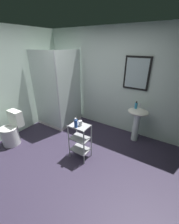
{
  "coord_description": "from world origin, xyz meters",
  "views": [
    {
      "loc": [
        1.51,
        -1.5,
        2.11
      ],
      "look_at": [
        0.04,
        0.82,
        0.81
      ],
      "focal_mm": 22.96,
      "sensor_mm": 36.0,
      "label": 1
    }
  ],
  "objects_px": {
    "rinse_cup": "(80,123)",
    "shower_stall": "(60,108)",
    "pedestal_sink": "(137,118)",
    "shampoo_bottle_blue": "(76,123)",
    "storage_cart": "(80,139)",
    "hand_soap_bottle": "(136,105)",
    "toilet": "(12,131)"
  },
  "relations": [
    {
      "from": "shower_stall",
      "to": "rinse_cup",
      "type": "distance_m",
      "value": 1.6
    },
    {
      "from": "pedestal_sink",
      "to": "toilet",
      "type": "bearing_deg",
      "value": -145.32
    },
    {
      "from": "storage_cart",
      "to": "shampoo_bottle_blue",
      "type": "xyz_separation_m",
      "value": [
        -0.02,
        -0.08,
        0.38
      ]
    },
    {
      "from": "shampoo_bottle_blue",
      "to": "rinse_cup",
      "type": "relative_size",
      "value": 1.79
    },
    {
      "from": "toilet",
      "to": "storage_cart",
      "type": "bearing_deg",
      "value": 16.12
    },
    {
      "from": "shower_stall",
      "to": "pedestal_sink",
      "type": "bearing_deg",
      "value": 9.18
    },
    {
      "from": "pedestal_sink",
      "to": "rinse_cup",
      "type": "distance_m",
      "value": 1.4
    },
    {
      "from": "rinse_cup",
      "to": "shower_stall",
      "type": "bearing_deg",
      "value": 148.0
    },
    {
      "from": "shower_stall",
      "to": "toilet",
      "type": "bearing_deg",
      "value": -102.1
    },
    {
      "from": "shower_stall",
      "to": "rinse_cup",
      "type": "xyz_separation_m",
      "value": [
        1.33,
        -0.83,
        0.33
      ]
    },
    {
      "from": "shampoo_bottle_blue",
      "to": "hand_soap_bottle",
      "type": "bearing_deg",
      "value": 60.66
    },
    {
      "from": "toilet",
      "to": "hand_soap_bottle",
      "type": "bearing_deg",
      "value": 35.76
    },
    {
      "from": "shampoo_bottle_blue",
      "to": "storage_cart",
      "type": "bearing_deg",
      "value": 75.79
    },
    {
      "from": "pedestal_sink",
      "to": "hand_soap_bottle",
      "type": "height_order",
      "value": "hand_soap_bottle"
    },
    {
      "from": "toilet",
      "to": "shampoo_bottle_blue",
      "type": "distance_m",
      "value": 1.7
    },
    {
      "from": "shower_stall",
      "to": "rinse_cup",
      "type": "relative_size",
      "value": 19.6
    },
    {
      "from": "shampoo_bottle_blue",
      "to": "pedestal_sink",
      "type": "bearing_deg",
      "value": 57.96
    },
    {
      "from": "shower_stall",
      "to": "pedestal_sink",
      "type": "height_order",
      "value": "shower_stall"
    },
    {
      "from": "pedestal_sink",
      "to": "shampoo_bottle_blue",
      "type": "distance_m",
      "value": 1.5
    },
    {
      "from": "storage_cart",
      "to": "shampoo_bottle_blue",
      "type": "relative_size",
      "value": 4.05
    },
    {
      "from": "rinse_cup",
      "to": "hand_soap_bottle",
      "type": "bearing_deg",
      "value": 60.18
    },
    {
      "from": "pedestal_sink",
      "to": "toilet",
      "type": "xyz_separation_m",
      "value": [
        -2.36,
        -1.63,
        -0.26
      ]
    },
    {
      "from": "toilet",
      "to": "hand_soap_bottle",
      "type": "xyz_separation_m",
      "value": [
        2.29,
        1.65,
        0.57
      ]
    },
    {
      "from": "pedestal_sink",
      "to": "hand_soap_bottle",
      "type": "bearing_deg",
      "value": 168.72
    },
    {
      "from": "rinse_cup",
      "to": "pedestal_sink",
      "type": "bearing_deg",
      "value": 57.31
    },
    {
      "from": "pedestal_sink",
      "to": "hand_soap_bottle",
      "type": "distance_m",
      "value": 0.31
    },
    {
      "from": "storage_cart",
      "to": "rinse_cup",
      "type": "xyz_separation_m",
      "value": [
        0.01,
        0.0,
        0.35
      ]
    },
    {
      "from": "hand_soap_bottle",
      "to": "rinse_cup",
      "type": "distance_m",
      "value": 1.37
    },
    {
      "from": "shower_stall",
      "to": "pedestal_sink",
      "type": "distance_m",
      "value": 2.11
    },
    {
      "from": "storage_cart",
      "to": "rinse_cup",
      "type": "relative_size",
      "value": 7.25
    },
    {
      "from": "rinse_cup",
      "to": "storage_cart",
      "type": "bearing_deg",
      "value": -167.1
    },
    {
      "from": "pedestal_sink",
      "to": "toilet",
      "type": "height_order",
      "value": "pedestal_sink"
    }
  ]
}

